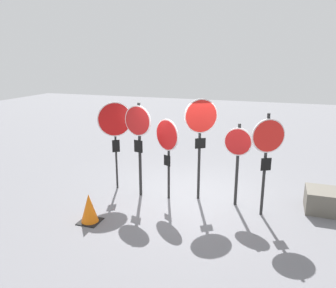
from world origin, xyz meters
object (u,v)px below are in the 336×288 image
object	(u,v)px
stop_sign_2	(167,142)
stop_sign_3	(201,127)
stop_sign_0	(115,125)
storage_crate	(322,200)
stop_sign_4	(238,150)
stop_sign_5	(267,146)
traffic_cone_0	(89,208)
stop_sign_1	(138,132)

from	to	relation	value
stop_sign_2	stop_sign_3	world-z (taller)	stop_sign_3
stop_sign_0	storage_crate	distance (m)	5.49
stop_sign_4	stop_sign_5	world-z (taller)	stop_sign_5
stop_sign_2	stop_sign_4	world-z (taller)	stop_sign_2
stop_sign_4	stop_sign_2	bearing A→B (deg)	-168.30
stop_sign_3	stop_sign_2	bearing A→B (deg)	164.40
traffic_cone_0	stop_sign_2	bearing A→B (deg)	54.00
stop_sign_0	stop_sign_3	bearing A→B (deg)	-33.92
stop_sign_1	stop_sign_4	distance (m)	2.50
stop_sign_2	stop_sign_0	bearing A→B (deg)	-158.34
stop_sign_0	stop_sign_1	bearing A→B (deg)	-52.40
stop_sign_3	storage_crate	xyz separation A→B (m)	(2.93, 0.30, -1.65)
stop_sign_5	traffic_cone_0	distance (m)	4.17
stop_sign_2	stop_sign_5	distance (m)	2.39
stop_sign_3	stop_sign_1	bearing A→B (deg)	157.59
stop_sign_0	stop_sign_3	world-z (taller)	stop_sign_3
stop_sign_1	storage_crate	bearing A→B (deg)	19.21
stop_sign_1	stop_sign_3	world-z (taller)	stop_sign_3
stop_sign_2	storage_crate	size ratio (longest dim) A/B	2.64
stop_sign_4	stop_sign_3	bearing A→B (deg)	-178.10
stop_sign_1	stop_sign_5	size ratio (longest dim) A/B	1.03
traffic_cone_0	storage_crate	size ratio (longest dim) A/B	0.84
stop_sign_2	traffic_cone_0	xyz separation A→B (m)	(-1.25, -1.71, -1.21)
stop_sign_2	stop_sign_4	xyz separation A→B (m)	(1.71, 0.18, -0.12)
stop_sign_1	stop_sign_2	distance (m)	0.78
stop_sign_0	stop_sign_3	distance (m)	2.32
stop_sign_5	stop_sign_4	bearing A→B (deg)	125.34
stop_sign_1	traffic_cone_0	world-z (taller)	stop_sign_1
traffic_cone_0	storage_crate	xyz separation A→B (m)	(4.96, 2.25, -0.06)
stop_sign_3	storage_crate	size ratio (longest dim) A/B	3.27
stop_sign_4	traffic_cone_0	world-z (taller)	stop_sign_4
stop_sign_2	stop_sign_5	world-z (taller)	stop_sign_5
stop_sign_5	traffic_cone_0	world-z (taller)	stop_sign_5
stop_sign_1	stop_sign_2	size ratio (longest dim) A/B	1.18
stop_sign_3	traffic_cone_0	size ratio (longest dim) A/B	3.92
stop_sign_0	stop_sign_1	distance (m)	0.83
stop_sign_4	storage_crate	bearing A→B (deg)	16.08
storage_crate	traffic_cone_0	bearing A→B (deg)	-155.59
stop_sign_1	stop_sign_4	world-z (taller)	stop_sign_1
stop_sign_4	storage_crate	world-z (taller)	stop_sign_4
traffic_cone_0	storage_crate	distance (m)	5.45
stop_sign_4	storage_crate	size ratio (longest dim) A/B	2.58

